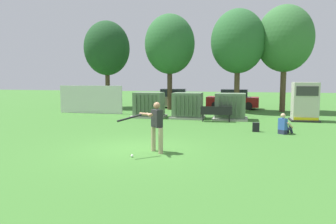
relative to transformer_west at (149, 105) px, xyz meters
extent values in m
plane|color=#3D752D|center=(2.27, -9.19, -0.79)|extent=(96.00, 96.00, 0.00)
cube|color=silver|center=(-4.77, 1.31, 0.21)|extent=(4.80, 0.12, 2.00)
cube|color=#9E9B93|center=(0.00, 0.01, -0.73)|extent=(2.10, 1.70, 0.12)
cube|color=#607A5B|center=(0.00, 0.01, 0.08)|extent=(1.80, 1.40, 1.50)
cube|color=#52684E|center=(-0.64, -0.75, 0.08)|extent=(0.06, 0.12, 1.27)
cube|color=#52684E|center=(-0.38, -0.75, 0.08)|extent=(0.06, 0.12, 1.27)
cube|color=#52684E|center=(-0.13, -0.75, 0.08)|extent=(0.06, 0.12, 1.27)
cube|color=#52684E|center=(0.13, -0.75, 0.08)|extent=(0.06, 0.12, 1.27)
cube|color=#52684E|center=(0.38, -0.75, 0.08)|extent=(0.06, 0.12, 1.27)
cube|color=#52684E|center=(0.64, -0.75, 0.08)|extent=(0.06, 0.12, 1.27)
cube|color=#9E9B93|center=(2.55, 0.04, -0.73)|extent=(2.10, 1.70, 0.12)
cube|color=#607A5B|center=(2.55, 0.04, 0.08)|extent=(1.80, 1.40, 1.50)
cube|color=#52684E|center=(1.91, -0.72, 0.08)|extent=(0.06, 0.12, 1.27)
cube|color=#52684E|center=(2.16, -0.72, 0.08)|extent=(0.06, 0.12, 1.27)
cube|color=#52684E|center=(2.42, -0.72, 0.08)|extent=(0.06, 0.12, 1.27)
cube|color=#52684E|center=(2.67, -0.72, 0.08)|extent=(0.06, 0.12, 1.27)
cube|color=#52684E|center=(2.93, -0.72, 0.08)|extent=(0.06, 0.12, 1.27)
cube|color=#52684E|center=(3.18, -0.72, 0.08)|extent=(0.06, 0.12, 1.27)
cube|color=#9E9B93|center=(5.21, -0.02, -0.73)|extent=(2.10, 1.70, 0.12)
cube|color=#607A5B|center=(5.21, -0.02, 0.08)|extent=(1.80, 1.40, 1.50)
cube|color=#52684E|center=(4.57, -0.78, 0.08)|extent=(0.06, 0.12, 1.27)
cube|color=#52684E|center=(4.82, -0.78, 0.08)|extent=(0.06, 0.12, 1.27)
cube|color=#52684E|center=(5.08, -0.78, 0.08)|extent=(0.06, 0.12, 1.27)
cube|color=#52684E|center=(5.33, -0.78, 0.08)|extent=(0.06, 0.12, 1.27)
cube|color=#52684E|center=(5.59, -0.78, 0.08)|extent=(0.06, 0.12, 1.27)
cube|color=#52684E|center=(5.84, -0.78, 0.08)|extent=(0.06, 0.12, 1.27)
cube|color=#262626|center=(9.53, 0.31, -0.74)|extent=(1.60, 1.40, 0.10)
cube|color=beige|center=(9.53, 0.31, 0.41)|extent=(1.40, 1.20, 2.20)
cube|color=#383838|center=(9.53, -0.31, 1.02)|extent=(1.19, 0.04, 0.55)
cube|color=yellow|center=(9.53, -0.31, -0.59)|extent=(1.33, 0.04, 0.16)
cube|color=black|center=(4.44, -1.19, -0.34)|extent=(1.82, 0.53, 0.05)
cube|color=black|center=(4.45, -1.37, -0.09)|extent=(1.80, 0.17, 0.44)
cylinder|color=black|center=(3.67, -1.10, -0.58)|extent=(0.06, 0.06, 0.42)
cylinder|color=black|center=(5.19, -0.99, -0.58)|extent=(0.06, 0.06, 0.42)
cylinder|color=black|center=(3.69, -1.38, -0.58)|extent=(0.06, 0.06, 0.42)
cylinder|color=black|center=(5.21, -1.27, -0.58)|extent=(0.06, 0.06, 0.42)
cylinder|color=tan|center=(3.22, -9.56, -0.35)|extent=(0.16, 0.16, 0.88)
cylinder|color=tan|center=(2.87, -9.23, -0.35)|extent=(0.16, 0.16, 0.88)
cube|color=#262628|center=(3.04, -9.40, 0.39)|extent=(0.46, 0.45, 0.60)
sphere|color=#9E7051|center=(3.04, -9.40, 0.84)|extent=(0.23, 0.23, 0.23)
cylinder|color=#9E7051|center=(2.85, -9.73, 0.55)|extent=(0.33, 0.52, 0.09)
cylinder|color=#9E7051|center=(2.72, -9.61, 0.55)|extent=(0.53, 0.30, 0.09)
cylinder|color=black|center=(2.32, -10.16, 0.48)|extent=(0.63, 0.66, 0.21)
sphere|color=black|center=(2.61, -9.85, 0.55)|extent=(0.08, 0.08, 0.08)
sphere|color=white|center=(2.43, -10.25, -0.74)|extent=(0.09, 0.09, 0.09)
cube|color=#282D4C|center=(7.73, -4.64, -0.69)|extent=(0.41, 0.41, 0.20)
cube|color=#3359B2|center=(7.73, -4.64, -0.33)|extent=(0.41, 0.41, 0.52)
sphere|color=#DBAD89|center=(7.73, -4.64, 0.06)|extent=(0.22, 0.22, 0.22)
cylinder|color=#282D4C|center=(7.81, -4.41, -0.57)|extent=(0.41, 0.41, 0.13)
cylinder|color=#282D4C|center=(7.97, -4.25, -0.56)|extent=(0.29, 0.29, 0.46)
cylinder|color=#282D4C|center=(7.96, -4.55, -0.57)|extent=(0.41, 0.41, 0.13)
cylinder|color=#282D4C|center=(8.11, -4.39, -0.56)|extent=(0.29, 0.29, 0.46)
cylinder|color=#DBAD89|center=(7.72, -4.32, -0.37)|extent=(0.35, 0.35, 0.32)
cylinder|color=#DBAD89|center=(8.05, -4.65, -0.37)|extent=(0.35, 0.35, 0.32)
cube|color=black|center=(6.56, -4.28, -0.57)|extent=(0.32, 0.20, 0.44)
cube|color=black|center=(6.57, -4.15, -0.63)|extent=(0.22, 0.06, 0.22)
cylinder|color=#4C3828|center=(-5.31, 5.60, 0.77)|extent=(0.38, 0.38, 3.11)
ellipsoid|color=#1E4723|center=(-5.31, 5.60, 4.26)|extent=(3.83, 3.83, 4.55)
cylinder|color=#4C3828|center=(0.22, 5.19, 0.82)|extent=(0.40, 0.40, 3.21)
ellipsoid|color=#2D6633|center=(0.22, 5.19, 4.42)|extent=(3.96, 3.96, 4.70)
cylinder|color=brown|center=(5.51, 4.77, 0.83)|extent=(0.40, 0.40, 3.24)
ellipsoid|color=#2D6633|center=(5.51, 4.77, 4.47)|extent=(3.99, 3.99, 4.74)
cylinder|color=brown|center=(8.89, 5.44, 0.89)|extent=(0.41, 0.41, 3.35)
ellipsoid|color=#387038|center=(8.89, 5.44, 4.65)|extent=(4.13, 4.13, 4.90)
cube|color=gray|center=(0.01, 6.90, -0.21)|extent=(4.37, 2.17, 0.80)
cube|color=#262B33|center=(0.16, 6.92, 0.51)|extent=(2.27, 1.79, 0.64)
cylinder|color=black|center=(-1.18, 5.91, -0.47)|extent=(0.66, 0.29, 0.64)
cylinder|color=black|center=(-1.38, 7.59, -0.47)|extent=(0.66, 0.29, 0.64)
cylinder|color=black|center=(1.41, 6.21, -0.47)|extent=(0.66, 0.29, 0.64)
cylinder|color=black|center=(1.21, 7.89, -0.47)|extent=(0.66, 0.29, 0.64)
cube|color=maroon|center=(5.15, 7.06, -0.21)|extent=(4.28, 1.90, 0.80)
cube|color=#262B33|center=(5.30, 7.05, 0.51)|extent=(2.17, 1.66, 0.64)
cylinder|color=black|center=(3.81, 6.27, -0.47)|extent=(0.65, 0.25, 0.64)
cylinder|color=black|center=(3.89, 7.97, -0.47)|extent=(0.65, 0.25, 0.64)
cylinder|color=black|center=(6.41, 6.15, -0.47)|extent=(0.65, 0.25, 0.64)
cylinder|color=black|center=(6.49, 7.84, -0.47)|extent=(0.65, 0.25, 0.64)
camera|label=1|loc=(5.85, -19.87, 1.78)|focal=34.10mm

